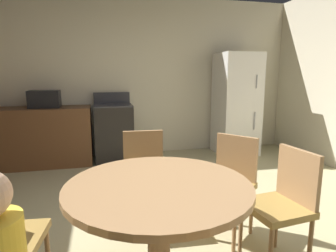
{
  "coord_description": "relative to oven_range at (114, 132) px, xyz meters",
  "views": [
    {
      "loc": [
        -0.56,
        -2.03,
        1.4
      ],
      "look_at": [
        0.13,
        0.82,
        0.87
      ],
      "focal_mm": 30.47,
      "sensor_mm": 36.0,
      "label": 1
    }
  ],
  "objects": [
    {
      "name": "microwave",
      "position": [
        -1.01,
        -0.0,
        0.56
      ],
      "size": [
        0.44,
        0.32,
        0.26
      ],
      "primitive_type": "cube",
      "color": "black",
      "rests_on": "kitchen_counter"
    },
    {
      "name": "oven_range",
      "position": [
        0.0,
        0.0,
        0.0
      ],
      "size": [
        0.6,
        0.6,
        1.1
      ],
      "color": "black",
      "rests_on": "ground"
    },
    {
      "name": "chair_northeast",
      "position": [
        0.87,
        -2.47,
        0.03
      ],
      "size": [
        0.56,
        0.56,
        0.87
      ],
      "rotation": [
        0.0,
        0.0,
        3.8
      ],
      "color": "#9E754C",
      "rests_on": "ground"
    },
    {
      "name": "kitchen_counter",
      "position": [
        -1.36,
        -0.0,
        -0.02
      ],
      "size": [
        2.02,
        0.6,
        0.9
      ],
      "primitive_type": "cube",
      "color": "brown",
      "rests_on": "ground"
    },
    {
      "name": "dining_table",
      "position": [
        0.12,
        -3.06,
        0.13
      ],
      "size": [
        1.12,
        1.12,
        0.76
      ],
      "color": "#9E754C",
      "rests_on": "ground"
    },
    {
      "name": "refrigerator",
      "position": [
        2.14,
        -0.05,
        0.41
      ],
      "size": [
        0.68,
        0.68,
        1.76
      ],
      "color": "white",
      "rests_on": "ground"
    },
    {
      "name": "chair_east",
      "position": [
        1.07,
        -2.95,
        0.03
      ],
      "size": [
        0.44,
        0.44,
        0.87
      ],
      "rotation": [
        0.0,
        0.0,
        3.25
      ],
      "color": "#9E754C",
      "rests_on": "ground"
    },
    {
      "name": "wall_back",
      "position": [
        0.35,
        0.4,
        0.88
      ],
      "size": [
        6.04,
        0.12,
        2.7
      ],
      "primitive_type": "cube",
      "color": "beige",
      "rests_on": "ground"
    },
    {
      "name": "ground_plane",
      "position": [
        0.35,
        -2.61,
        -0.47
      ],
      "size": [
        14.0,
        14.0,
        0.0
      ],
      "primitive_type": "plane",
      "color": "tan"
    },
    {
      "name": "chair_north",
      "position": [
        0.18,
        -2.11,
        0.03
      ],
      "size": [
        0.43,
        0.43,
        0.87
      ],
      "rotation": [
        0.0,
        0.0,
        4.65
      ],
      "color": "#9E754C",
      "rests_on": "ground"
    }
  ]
}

